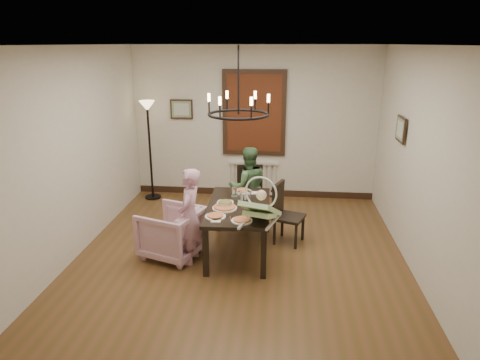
% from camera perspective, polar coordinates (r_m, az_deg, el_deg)
% --- Properties ---
extents(room_shell, '(4.51, 5.00, 2.81)m').
position_cam_1_polar(room_shell, '(5.89, 0.41, 3.83)').
color(room_shell, brown).
rests_on(room_shell, ground).
extents(dining_table, '(0.89, 1.53, 0.70)m').
position_cam_1_polar(dining_table, '(5.89, -0.19, -4.14)').
color(dining_table, black).
rests_on(dining_table, room_shell).
extents(chair_far, '(0.47, 0.47, 0.95)m').
position_cam_1_polar(chair_far, '(6.88, 1.39, -2.13)').
color(chair_far, black).
rests_on(chair_far, room_shell).
extents(chair_right, '(0.51, 0.51, 0.90)m').
position_cam_1_polar(chair_right, '(6.28, 6.60, -4.49)').
color(chair_right, black).
rests_on(chair_right, room_shell).
extents(armchair, '(0.96, 0.94, 0.69)m').
position_cam_1_polar(armchair, '(5.98, -9.10, -6.90)').
color(armchair, '#CC9CAB').
rests_on(armchair, room_shell).
extents(elderly_woman, '(0.29, 0.41, 1.08)m').
position_cam_1_polar(elderly_woman, '(5.72, -6.68, -5.86)').
color(elderly_woman, '#CC90AC').
rests_on(elderly_woman, room_shell).
extents(seated_man, '(0.61, 0.54, 1.07)m').
position_cam_1_polar(seated_man, '(6.81, 1.07, -1.80)').
color(seated_man, '#456C40').
rests_on(seated_man, room_shell).
extents(baby_bouncer, '(0.59, 0.71, 0.40)m').
position_cam_1_polar(baby_bouncer, '(5.26, 2.75, -3.62)').
color(baby_bouncer, '#BEE8A0').
rests_on(baby_bouncer, dining_table).
extents(salad_bowl, '(0.27, 0.27, 0.07)m').
position_cam_1_polar(salad_bowl, '(5.82, -1.98, -3.19)').
color(salad_bowl, white).
rests_on(salad_bowl, dining_table).
extents(pizza_platter, '(0.33, 0.33, 0.04)m').
position_cam_1_polar(pizza_platter, '(5.73, -2.05, -3.68)').
color(pizza_platter, tan).
rests_on(pizza_platter, dining_table).
extents(drinking_glass, '(0.07, 0.07, 0.13)m').
position_cam_1_polar(drinking_glass, '(6.02, -0.08, -2.15)').
color(drinking_glass, silver).
rests_on(drinking_glass, dining_table).
extents(window_blinds, '(1.00, 0.03, 1.40)m').
position_cam_1_polar(window_blinds, '(7.89, 1.89, 8.90)').
color(window_blinds, '#612D13').
rests_on(window_blinds, room_shell).
extents(radiator, '(0.92, 0.12, 0.62)m').
position_cam_1_polar(radiator, '(8.20, 1.81, 0.26)').
color(radiator, silver).
rests_on(radiator, room_shell).
extents(picture_back, '(0.42, 0.03, 0.36)m').
position_cam_1_polar(picture_back, '(8.10, -7.80, 9.33)').
color(picture_back, black).
rests_on(picture_back, room_shell).
extents(picture_right, '(0.03, 0.42, 0.36)m').
position_cam_1_polar(picture_right, '(6.54, 20.66, 6.35)').
color(picture_right, black).
rests_on(picture_right, room_shell).
extents(floor_lamp, '(0.30, 0.30, 1.80)m').
position_cam_1_polar(floor_lamp, '(8.09, -11.90, 3.68)').
color(floor_lamp, black).
rests_on(floor_lamp, room_shell).
extents(chandelier, '(0.80, 0.80, 0.04)m').
position_cam_1_polar(chandelier, '(5.54, -0.20, 8.75)').
color(chandelier, black).
rests_on(chandelier, room_shell).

